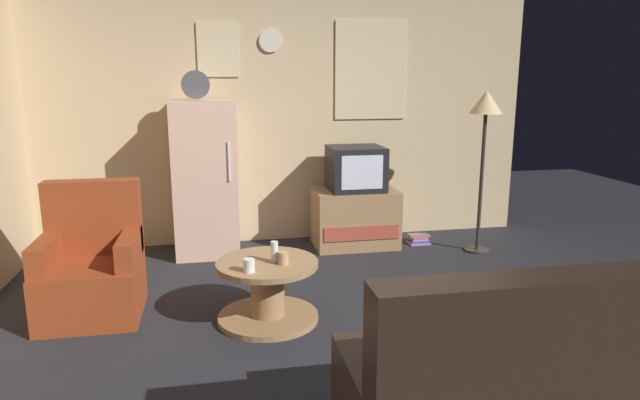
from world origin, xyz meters
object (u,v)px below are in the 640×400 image
(wine_glass, at_px, (274,252))
(mug_ceramic_white, at_px, (249,265))
(crt_tv, at_px, (356,168))
(armchair, at_px, (92,269))
(standing_lamp, at_px, (486,115))
(mug_ceramic_tan, at_px, (283,258))
(fridge, at_px, (206,178))
(tv_stand, at_px, (355,218))
(coffee_table, at_px, (268,291))
(book_stack, at_px, (419,239))
(couch, at_px, (529,380))

(wine_glass, xyz_separation_m, mug_ceramic_white, (-0.19, -0.17, -0.03))
(crt_tv, distance_m, armchair, 2.66)
(standing_lamp, height_order, mug_ceramic_tan, standing_lamp)
(fridge, xyz_separation_m, tv_stand, (1.49, -0.06, -0.46))
(coffee_table, relative_size, mug_ceramic_tan, 8.00)
(armchair, bearing_deg, book_stack, 21.85)
(coffee_table, relative_size, armchair, 0.75)
(wine_glass, xyz_separation_m, armchair, (-1.29, 0.40, -0.18))
(crt_tv, height_order, book_stack, crt_tv)
(fridge, distance_m, book_stack, 2.28)
(fridge, xyz_separation_m, standing_lamp, (2.65, -0.47, 0.60))
(tv_stand, bearing_deg, mug_ceramic_tan, -119.27)
(mug_ceramic_tan, bearing_deg, mug_ceramic_white, -155.56)
(fridge, height_order, coffee_table, fridge)
(couch, bearing_deg, standing_lamp, 67.64)
(coffee_table, height_order, armchair, armchair)
(armchair, xyz_separation_m, book_stack, (2.98, 1.19, -0.29))
(mug_ceramic_tan, bearing_deg, fridge, 106.75)
(tv_stand, relative_size, book_stack, 3.88)
(armchair, relative_size, couch, 0.56)
(coffee_table, distance_m, mug_ceramic_white, 0.36)
(armchair, bearing_deg, fridge, 58.18)
(fridge, height_order, crt_tv, fridge)
(wine_glass, height_order, book_stack, wine_glass)
(tv_stand, distance_m, mug_ceramic_tan, 1.97)
(mug_ceramic_white, xyz_separation_m, couch, (1.22, -1.38, -0.17))
(tv_stand, relative_size, mug_ceramic_white, 9.33)
(armchair, bearing_deg, crt_tv, 28.54)
(armchair, bearing_deg, couch, -39.85)
(book_stack, bearing_deg, coffee_table, -138.00)
(mug_ceramic_white, height_order, armchair, armchair)
(armchair, bearing_deg, mug_ceramic_white, -26.96)
(tv_stand, distance_m, crt_tv, 0.52)
(crt_tv, distance_m, mug_ceramic_tan, 1.98)
(fridge, relative_size, mug_ceramic_tan, 19.67)
(couch, xyz_separation_m, book_stack, (0.66, 3.13, -0.27))
(coffee_table, distance_m, mug_ceramic_tan, 0.30)
(mug_ceramic_white, bearing_deg, coffee_table, 54.86)
(crt_tv, distance_m, mug_ceramic_white, 2.20)
(wine_glass, relative_size, armchair, 0.16)
(mug_ceramic_tan, distance_m, book_stack, 2.36)
(standing_lamp, height_order, mug_ceramic_white, standing_lamp)
(book_stack, bearing_deg, fridge, 176.83)
(mug_ceramic_white, bearing_deg, standing_lamp, 30.88)
(wine_glass, bearing_deg, fridge, 105.61)
(mug_ceramic_white, height_order, couch, couch)
(crt_tv, relative_size, armchair, 0.56)
(coffee_table, bearing_deg, armchair, 163.49)
(tv_stand, xyz_separation_m, crt_tv, (-0.00, -0.00, 0.52))
(coffee_table, distance_m, book_stack, 2.34)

